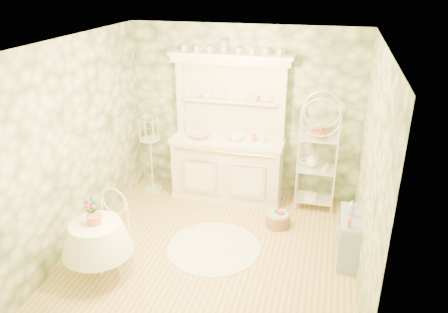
% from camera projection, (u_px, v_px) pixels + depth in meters
% --- Properties ---
extents(floor, '(3.60, 3.60, 0.00)m').
position_uv_depth(floor, '(215.00, 251.00, 5.75)').
color(floor, '#D4B66C').
rests_on(floor, ground).
extents(ceiling, '(3.60, 3.60, 0.00)m').
position_uv_depth(ceiling, '(213.00, 42.00, 4.69)').
color(ceiling, white).
rests_on(ceiling, floor).
extents(wall_left, '(3.60, 3.60, 0.00)m').
position_uv_depth(wall_left, '(80.00, 144.00, 5.63)').
color(wall_left, beige).
rests_on(wall_left, floor).
extents(wall_right, '(3.60, 3.60, 0.00)m').
position_uv_depth(wall_right, '(371.00, 173.00, 4.81)').
color(wall_right, beige).
rests_on(wall_right, floor).
extents(wall_back, '(3.60, 3.60, 0.00)m').
position_uv_depth(wall_back, '(244.00, 113.00, 6.83)').
color(wall_back, beige).
rests_on(wall_back, floor).
extents(wall_front, '(3.60, 3.60, 0.00)m').
position_uv_depth(wall_front, '(156.00, 240.00, 3.62)').
color(wall_front, beige).
rests_on(wall_front, floor).
extents(kitchen_dresser, '(1.87, 0.61, 2.29)m').
position_uv_depth(kitchen_dresser, '(228.00, 130.00, 6.70)').
color(kitchen_dresser, silver).
rests_on(kitchen_dresser, floor).
extents(bakers_rack, '(0.58, 0.41, 1.85)m').
position_uv_depth(bakers_rack, '(318.00, 152.00, 6.48)').
color(bakers_rack, white).
rests_on(bakers_rack, floor).
extents(side_shelf, '(0.34, 0.77, 0.64)m').
position_uv_depth(side_shelf, '(349.00, 236.00, 5.50)').
color(side_shelf, '#94A8BA').
rests_on(side_shelf, floor).
extents(round_table, '(0.80, 0.80, 0.71)m').
position_uv_depth(round_table, '(98.00, 250.00, 5.18)').
color(round_table, white).
rests_on(round_table, floor).
extents(cafe_chair, '(0.41, 0.41, 0.79)m').
position_uv_depth(cafe_chair, '(111.00, 240.00, 5.29)').
color(cafe_chair, white).
rests_on(cafe_chair, floor).
extents(birdcage_stand, '(0.36, 0.36, 1.45)m').
position_uv_depth(birdcage_stand, '(151.00, 150.00, 7.07)').
color(birdcage_stand, white).
rests_on(birdcage_stand, floor).
extents(floor_basket, '(0.48, 0.48, 0.25)m').
position_uv_depth(floor_basket, '(278.00, 218.00, 6.27)').
color(floor_basket, '#986E47').
rests_on(floor_basket, floor).
extents(lace_rug, '(1.59, 1.59, 0.01)m').
position_uv_depth(lace_rug, '(214.00, 247.00, 5.82)').
color(lace_rug, white).
rests_on(lace_rug, floor).
extents(bowl_floral, '(0.40, 0.40, 0.08)m').
position_uv_depth(bowl_floral, '(199.00, 137.00, 6.77)').
color(bowl_floral, white).
rests_on(bowl_floral, kitchen_dresser).
extents(bowl_white, '(0.32, 0.32, 0.08)m').
position_uv_depth(bowl_white, '(236.00, 139.00, 6.70)').
color(bowl_white, white).
rests_on(bowl_white, kitchen_dresser).
extents(cup_left, '(0.15, 0.15, 0.11)m').
position_uv_depth(cup_left, '(207.00, 96.00, 6.75)').
color(cup_left, white).
rests_on(cup_left, kitchen_dresser).
extents(cup_right, '(0.11, 0.11, 0.10)m').
position_uv_depth(cup_right, '(255.00, 100.00, 6.57)').
color(cup_right, white).
rests_on(cup_right, kitchen_dresser).
extents(potted_geranium, '(0.19, 0.15, 0.31)m').
position_uv_depth(potted_geranium, '(92.00, 212.00, 5.02)').
color(potted_geranium, '#3F7238').
rests_on(potted_geranium, round_table).
extents(bottle_amber, '(0.07, 0.07, 0.15)m').
position_uv_depth(bottle_amber, '(349.00, 222.00, 5.13)').
color(bottle_amber, '#C86845').
rests_on(bottle_amber, side_shelf).
extents(bottle_blue, '(0.05, 0.05, 0.12)m').
position_uv_depth(bottle_blue, '(352.00, 214.00, 5.37)').
color(bottle_blue, '#778EC6').
rests_on(bottle_blue, side_shelf).
extents(bottle_glass, '(0.08, 0.08, 0.10)m').
position_uv_depth(bottle_glass, '(351.00, 205.00, 5.57)').
color(bottle_glass, silver).
rests_on(bottle_glass, side_shelf).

